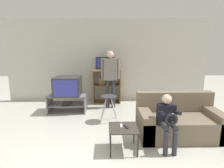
# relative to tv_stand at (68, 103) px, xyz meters

# --- Properties ---
(wall_back) EXTENTS (6.40, 0.06, 2.60)m
(wall_back) POSITION_rel_tv_stand_xyz_m (1.11, 1.10, 1.07)
(wall_back) COLOR beige
(wall_back) RESTS_ON ground_plane
(tv_stand) EXTENTS (1.01, 0.54, 0.47)m
(tv_stand) POSITION_rel_tv_stand_xyz_m (0.00, 0.00, 0.00)
(tv_stand) COLOR slate
(tv_stand) RESTS_ON ground_plane
(television_main) EXTENTS (0.69, 0.63, 0.50)m
(television_main) POSITION_rel_tv_stand_xyz_m (0.02, 0.00, 0.49)
(television_main) COLOR #2D2D33
(television_main) RESTS_ON tv_stand
(media_shelf) EXTENTS (0.85, 0.42, 1.04)m
(media_shelf) POSITION_rel_tv_stand_xyz_m (1.07, 0.82, 0.30)
(media_shelf) COLOR brown
(media_shelf) RESTS_ON ground_plane
(television_flat) EXTENTS (0.58, 0.20, 0.40)m
(television_flat) POSITION_rel_tv_stand_xyz_m (1.03, 0.82, 0.99)
(television_flat) COLOR black
(television_flat) RESTS_ON media_shelf
(folding_stool) EXTENTS (0.42, 0.42, 0.63)m
(folding_stool) POSITION_rel_tv_stand_xyz_m (1.12, -0.72, 0.29)
(folding_stool) COLOR #B7B7BC
(folding_stool) RESTS_ON ground_plane
(snack_table) EXTENTS (0.49, 0.49, 0.42)m
(snack_table) POSITION_rel_tv_stand_xyz_m (1.35, -1.99, 0.14)
(snack_table) COLOR #38332D
(snack_table) RESTS_ON ground_plane
(remote_control_black) EXTENTS (0.07, 0.15, 0.02)m
(remote_control_black) POSITION_rel_tv_stand_xyz_m (1.40, -1.98, 0.20)
(remote_control_black) COLOR #232328
(remote_control_black) RESTS_ON snack_table
(remote_control_white) EXTENTS (0.04, 0.14, 0.02)m
(remote_control_white) POSITION_rel_tv_stand_xyz_m (1.32, -1.95, 0.20)
(remote_control_white) COLOR silver
(remote_control_white) RESTS_ON snack_table
(couch) EXTENTS (1.60, 0.87, 0.83)m
(couch) POSITION_rel_tv_stand_xyz_m (2.50, -1.45, 0.05)
(couch) COLOR #756651
(couch) RESTS_ON ground_plane
(person_standing_adult) EXTENTS (0.53, 0.20, 1.63)m
(person_standing_adult) POSITION_rel_tv_stand_xyz_m (1.17, 0.30, 0.76)
(person_standing_adult) COLOR #2D2D33
(person_standing_adult) RESTS_ON ground_plane
(person_seated_child) EXTENTS (0.33, 0.43, 0.96)m
(person_seated_child) POSITION_rel_tv_stand_xyz_m (2.10, -1.95, 0.34)
(person_seated_child) COLOR #2D2D38
(person_seated_child) RESTS_ON ground_plane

